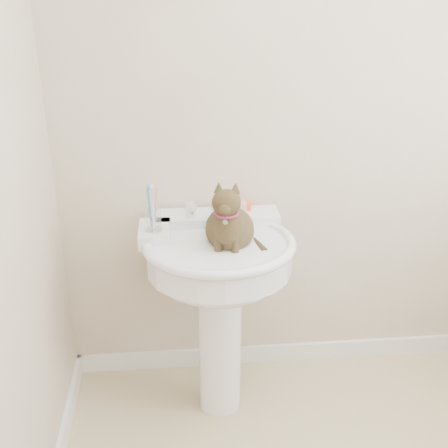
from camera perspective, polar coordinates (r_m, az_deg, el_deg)
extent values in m
cube|color=white|center=(2.91, 7.82, -12.68)|extent=(2.20, 0.02, 0.09)
cylinder|color=white|center=(2.45, -0.42, -12.22)|extent=(0.18, 0.18, 0.65)
cylinder|color=white|center=(2.22, -0.45, -3.37)|extent=(0.57, 0.57, 0.12)
ellipsoid|color=white|center=(2.25, -0.45, -4.77)|extent=(0.53, 0.46, 0.21)
torus|color=white|center=(2.20, -0.46, -2.05)|extent=(0.61, 0.61, 0.04)
cube|color=white|center=(2.38, -0.87, 0.47)|extent=(0.54, 0.14, 0.06)
cube|color=white|center=(2.26, -7.05, -1.00)|extent=(0.12, 0.19, 0.06)
cylinder|color=silver|center=(2.32, -0.80, 1.22)|extent=(0.05, 0.05, 0.05)
cylinder|color=silver|center=(2.26, -0.70, 1.42)|extent=(0.04, 0.04, 0.14)
sphere|color=white|center=(2.32, -3.55, 1.77)|extent=(0.06, 0.06, 0.06)
sphere|color=white|center=(2.34, 1.85, 1.96)|extent=(0.06, 0.06, 0.06)
cube|color=#FF5222|center=(2.41, 1.72, 1.93)|extent=(0.10, 0.07, 0.03)
cylinder|color=silver|center=(2.22, -7.12, -0.59)|extent=(0.07, 0.07, 0.01)
cylinder|color=white|center=(2.20, -7.18, 0.49)|extent=(0.06, 0.06, 0.09)
cylinder|color=blue|center=(2.18, -7.56, 1.68)|extent=(0.01, 0.01, 0.17)
cylinder|color=silver|center=(2.18, -7.24, 1.69)|extent=(0.01, 0.01, 0.17)
cylinder|color=pink|center=(2.18, -6.93, 1.71)|extent=(0.01, 0.01, 0.17)
ellipsoid|color=brown|center=(2.20, 0.47, -0.53)|extent=(0.19, 0.22, 0.17)
ellipsoid|color=brown|center=(2.10, 0.69, -0.06)|extent=(0.12, 0.12, 0.16)
ellipsoid|color=brown|center=(2.04, 0.78, 2.20)|extent=(0.11, 0.10, 0.10)
cone|color=brown|center=(2.03, -0.12, 3.69)|extent=(0.04, 0.04, 0.04)
cone|color=brown|center=(2.04, 1.58, 3.74)|extent=(0.04, 0.04, 0.04)
cylinder|color=brown|center=(2.25, 2.98, -1.61)|extent=(0.03, 0.03, 0.20)
torus|color=maroon|center=(2.06, 0.75, 1.12)|extent=(0.09, 0.09, 0.01)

